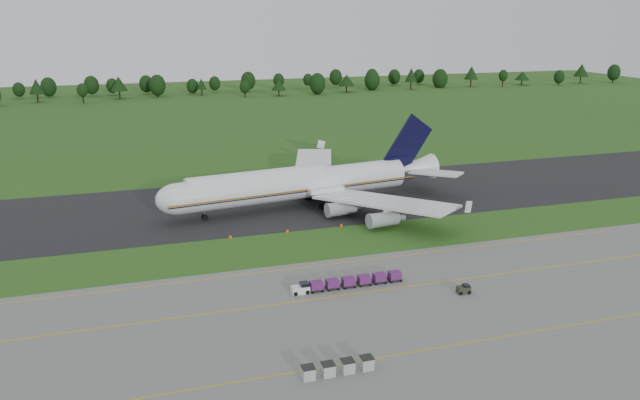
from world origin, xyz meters
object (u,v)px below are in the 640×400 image
object	(u,v)px
aircraft	(301,183)
baggage_train	(346,282)
uld_row	(338,368)
utility_cart	(464,290)
edge_markers	(287,232)

from	to	relation	value
aircraft	baggage_train	size ratio (longest dim) A/B	3.74
aircraft	uld_row	world-z (taller)	aircraft
baggage_train	utility_cart	bearing A→B (deg)	-24.16
utility_cart	aircraft	bearing A→B (deg)	102.82
utility_cart	uld_row	xyz separation A→B (m)	(-25.10, -15.13, 0.23)
aircraft	edge_markers	xyz separation A→B (m)	(-7.21, -15.81, -5.03)
utility_cart	uld_row	size ratio (longest dim) A/B	0.23
baggage_train	utility_cart	xyz separation A→B (m)	(16.12, -7.23, -0.32)
baggage_train	aircraft	bearing A→B (deg)	83.65
uld_row	utility_cart	bearing A→B (deg)	31.08
baggage_train	edge_markers	distance (m)	27.02
uld_row	baggage_train	bearing A→B (deg)	68.12
baggage_train	utility_cart	size ratio (longest dim) A/B	8.83
utility_cart	uld_row	distance (m)	29.30
edge_markers	aircraft	bearing A→B (deg)	65.48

